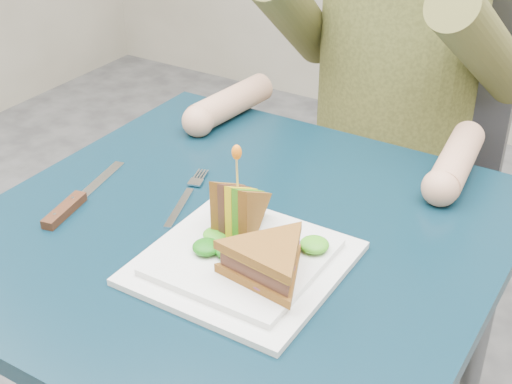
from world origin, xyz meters
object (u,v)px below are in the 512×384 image
Objects in this scene: table at (238,270)px; chair at (402,151)px; plate at (243,261)px; fork at (185,198)px; knife at (72,204)px; sandwich_flat at (269,261)px; diner at (401,6)px; sandwich_upright at (238,210)px.

chair is at bearing 90.00° from table.
plate is 0.20m from fork.
knife is at bearing -177.82° from plate.
fork is (-0.11, 0.02, 0.08)m from table.
sandwich_flat is 0.73× the size of knife.
sandwich_flat is at bearing -28.71° from fork.
plate is at bearing 155.56° from sandwich_flat.
table is at bearing -90.00° from chair.
diner is 3.39× the size of knife.
plate is 0.07m from sandwich_upright.
chair is 5.31× the size of fork.
fork is 0.18m from knife.
knife is (-0.31, -0.01, -0.00)m from plate.
sandwich_upright reaches higher than table.
fork is at bearing 168.83° from table.
sandwich_flat is at bearing -37.19° from sandwich_upright.
knife is at bearing -160.33° from table.
plate is 0.07m from sandwich_flat.
plate is at bearing -50.37° from sandwich_upright.
table is 0.66m from diner.
fork is at bearing 150.00° from plate.
sandwich_upright is at bearing -87.96° from diner.
sandwich_flat reaches higher than table.
sandwich_upright is 0.59× the size of knife.
chair is 7.12× the size of sandwich_upright.
plate is at bearing 2.18° from knife.
diner is at bearing 79.05° from fork.
knife is (-0.25, -0.69, -0.18)m from diner.
sandwich_upright is 0.28m from knife.
chair reaches higher than fork.
diner reaches higher than knife.
diner reaches higher than table.
diner reaches higher than sandwich_upright.
diner is 4.63× the size of sandwich_flat.
sandwich_upright is (-0.09, 0.07, 0.01)m from sandwich_flat.
fork is (-0.11, -0.58, -0.18)m from diner.
chair is 1.25× the size of diner.
plate is 1.62× the size of sandwich_flat.
diner is at bearing -90.00° from chair.
chair is at bearing 72.78° from knife.
diner is at bearing 70.18° from knife.
table is 4.66× the size of sandwich_flat.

